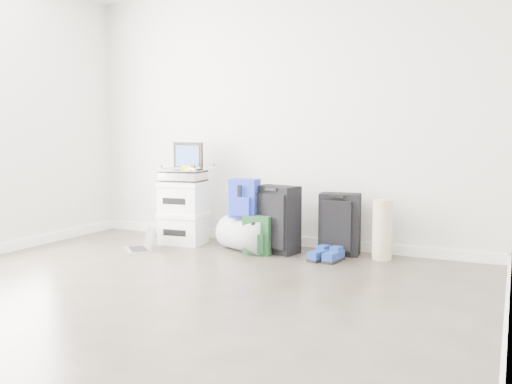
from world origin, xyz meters
The scene contains 14 objects.
ground centered at (0.00, 0.00, 0.00)m, with size 5.00×5.00×0.00m, color #342F25.
room_envelope centered at (0.00, 0.02, 1.72)m, with size 4.52×5.02×2.71m.
boxes_stack centered at (-0.91, 2.07, 0.33)m, with size 0.50×0.42×0.66m.
briefcase centered at (-0.91, 2.07, 0.72)m, with size 0.43×0.31×0.12m, color #B2B2B7.
painting centered at (-0.91, 2.17, 0.93)m, with size 0.39×0.08×0.29m.
drone centered at (-0.83, 2.05, 0.81)m, with size 0.43×0.43×0.05m.
duffel_bag centered at (-0.14, 2.02, 0.17)m, with size 0.34×0.34×0.55m, color #9C9EA4.
blue_backpack centered at (-0.14, 1.99, 0.52)m, with size 0.28×0.21×0.39m.
large_suitcase centered at (0.16, 2.09, 0.33)m, with size 0.47×0.36×0.66m.
green_backpack centered at (0.03, 1.94, 0.18)m, with size 0.28×0.21×0.38m.
carry_on centered at (0.74, 2.26, 0.30)m, with size 0.40×0.29×0.60m.
shoes centered at (0.72, 1.96, 0.05)m, with size 0.30×0.30×0.09m.
rolled_rug centered at (1.16, 2.24, 0.28)m, with size 0.18×0.18×0.56m, color tan.
laptop centered at (-1.10, 1.61, 0.06)m, with size 0.40×0.40×0.23m.
Camera 1 is at (2.25, -2.72, 1.15)m, focal length 38.00 mm.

